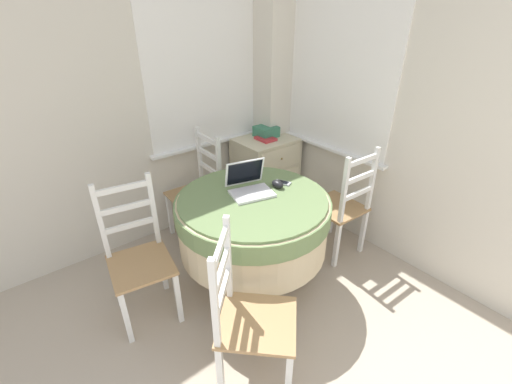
{
  "coord_description": "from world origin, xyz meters",
  "views": [
    {
      "loc": [
        -0.33,
        0.42,
        1.91
      ],
      "look_at": [
        1.11,
        2.21,
        0.67
      ],
      "focal_mm": 24.0,
      "sensor_mm": 36.0,
      "label": 1
    }
  ],
  "objects_px": {
    "round_dining_table": "(253,219)",
    "book_on_cabinet": "(266,139)",
    "storage_box": "(266,131)",
    "cell_phone": "(283,183)",
    "dining_chair_left_flank": "(139,258)",
    "laptop": "(249,186)",
    "dining_chair_near_right_window": "(342,207)",
    "computer_mouse": "(278,184)",
    "dining_chair_near_back_window": "(198,191)",
    "corner_cabinet": "(265,173)",
    "dining_chair_camera_near": "(248,318)"
  },
  "relations": [
    {
      "from": "cell_phone",
      "to": "dining_chair_left_flank",
      "type": "bearing_deg",
      "value": 169.2
    },
    {
      "from": "computer_mouse",
      "to": "corner_cabinet",
      "type": "relative_size",
      "value": 0.13
    },
    {
      "from": "book_on_cabinet",
      "to": "storage_box",
      "type": "bearing_deg",
      "value": 46.7
    },
    {
      "from": "dining_chair_camera_near",
      "to": "storage_box",
      "type": "distance_m",
      "value": 2.03
    },
    {
      "from": "dining_chair_left_flank",
      "to": "corner_cabinet",
      "type": "relative_size",
      "value": 1.27
    },
    {
      "from": "round_dining_table",
      "to": "computer_mouse",
      "type": "height_order",
      "value": "computer_mouse"
    },
    {
      "from": "laptop",
      "to": "round_dining_table",
      "type": "bearing_deg",
      "value": -111.46
    },
    {
      "from": "dining_chair_near_right_window",
      "to": "round_dining_table",
      "type": "bearing_deg",
      "value": 166.92
    },
    {
      "from": "dining_chair_near_right_window",
      "to": "storage_box",
      "type": "bearing_deg",
      "value": 87.38
    },
    {
      "from": "book_on_cabinet",
      "to": "corner_cabinet",
      "type": "bearing_deg",
      "value": 45.51
    },
    {
      "from": "round_dining_table",
      "to": "storage_box",
      "type": "xyz_separation_m",
      "value": [
        0.84,
        0.85,
        0.27
      ]
    },
    {
      "from": "cell_phone",
      "to": "corner_cabinet",
      "type": "bearing_deg",
      "value": 57.48
    },
    {
      "from": "dining_chair_near_back_window",
      "to": "dining_chair_left_flank",
      "type": "xyz_separation_m",
      "value": [
        -0.78,
        -0.57,
        0.0
      ]
    },
    {
      "from": "laptop",
      "to": "storage_box",
      "type": "distance_m",
      "value": 1.12
    },
    {
      "from": "corner_cabinet",
      "to": "computer_mouse",
      "type": "bearing_deg",
      "value": -125.34
    },
    {
      "from": "cell_phone",
      "to": "storage_box",
      "type": "xyz_separation_m",
      "value": [
        0.53,
        0.82,
        0.08
      ]
    },
    {
      "from": "dining_chair_near_back_window",
      "to": "book_on_cabinet",
      "type": "relative_size",
      "value": 5.23
    },
    {
      "from": "dining_chair_camera_near",
      "to": "cell_phone",
      "type": "bearing_deg",
      "value": 37.85
    },
    {
      "from": "laptop",
      "to": "dining_chair_near_back_window",
      "type": "height_order",
      "value": "dining_chair_near_back_window"
    },
    {
      "from": "corner_cabinet",
      "to": "book_on_cabinet",
      "type": "height_order",
      "value": "book_on_cabinet"
    },
    {
      "from": "book_on_cabinet",
      "to": "dining_chair_near_right_window",
      "type": "bearing_deg",
      "value": -88.63
    },
    {
      "from": "cell_phone",
      "to": "dining_chair_near_back_window",
      "type": "distance_m",
      "value": 0.88
    },
    {
      "from": "corner_cabinet",
      "to": "dining_chair_near_right_window",
      "type": "bearing_deg",
      "value": -90.93
    },
    {
      "from": "round_dining_table",
      "to": "book_on_cabinet",
      "type": "bearing_deg",
      "value": 45.09
    },
    {
      "from": "laptop",
      "to": "storage_box",
      "type": "xyz_separation_m",
      "value": [
        0.81,
        0.77,
        0.03
      ]
    },
    {
      "from": "round_dining_table",
      "to": "dining_chair_left_flank",
      "type": "distance_m",
      "value": 0.82
    },
    {
      "from": "dining_chair_near_back_window",
      "to": "storage_box",
      "type": "bearing_deg",
      "value": 2.92
    },
    {
      "from": "computer_mouse",
      "to": "dining_chair_near_right_window",
      "type": "distance_m",
      "value": 0.67
    },
    {
      "from": "computer_mouse",
      "to": "book_on_cabinet",
      "type": "bearing_deg",
      "value": 55.21
    },
    {
      "from": "dining_chair_near_right_window",
      "to": "dining_chair_camera_near",
      "type": "distance_m",
      "value": 1.38
    },
    {
      "from": "round_dining_table",
      "to": "dining_chair_near_right_window",
      "type": "relative_size",
      "value": 1.12
    },
    {
      "from": "cell_phone",
      "to": "dining_chair_near_back_window",
      "type": "height_order",
      "value": "dining_chair_near_back_window"
    },
    {
      "from": "storage_box",
      "to": "laptop",
      "type": "bearing_deg",
      "value": -136.46
    },
    {
      "from": "dining_chair_near_right_window",
      "to": "corner_cabinet",
      "type": "distance_m",
      "value": 1.0
    },
    {
      "from": "round_dining_table",
      "to": "corner_cabinet",
      "type": "height_order",
      "value": "corner_cabinet"
    },
    {
      "from": "round_dining_table",
      "to": "book_on_cabinet",
      "type": "distance_m",
      "value": 1.11
    },
    {
      "from": "round_dining_table",
      "to": "dining_chair_near_right_window",
      "type": "distance_m",
      "value": 0.82
    },
    {
      "from": "laptop",
      "to": "computer_mouse",
      "type": "relative_size",
      "value": 3.33
    },
    {
      "from": "storage_box",
      "to": "book_on_cabinet",
      "type": "distance_m",
      "value": 0.11
    },
    {
      "from": "computer_mouse",
      "to": "storage_box",
      "type": "distance_m",
      "value": 1.04
    },
    {
      "from": "computer_mouse",
      "to": "dining_chair_left_flank",
      "type": "bearing_deg",
      "value": 167.06
    },
    {
      "from": "laptop",
      "to": "dining_chair_near_back_window",
      "type": "bearing_deg",
      "value": 91.77
    },
    {
      "from": "laptop",
      "to": "computer_mouse",
      "type": "bearing_deg",
      "value": -19.97
    },
    {
      "from": "laptop",
      "to": "dining_chair_near_right_window",
      "type": "height_order",
      "value": "dining_chair_near_right_window"
    },
    {
      "from": "laptop",
      "to": "dining_chair_near_right_window",
      "type": "relative_size",
      "value": 0.36
    },
    {
      "from": "dining_chair_camera_near",
      "to": "book_on_cabinet",
      "type": "relative_size",
      "value": 5.23
    },
    {
      "from": "laptop",
      "to": "corner_cabinet",
      "type": "bearing_deg",
      "value": 43.35
    },
    {
      "from": "laptop",
      "to": "dining_chair_near_right_window",
      "type": "distance_m",
      "value": 0.87
    },
    {
      "from": "cell_phone",
      "to": "book_on_cabinet",
      "type": "relative_size",
      "value": 0.73
    },
    {
      "from": "round_dining_table",
      "to": "cell_phone",
      "type": "distance_m",
      "value": 0.36
    }
  ]
}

